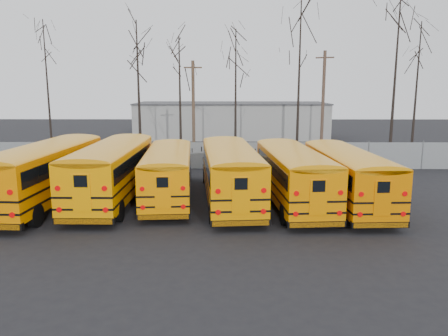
{
  "coord_description": "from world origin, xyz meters",
  "views": [
    {
      "loc": [
        1.49,
        -20.06,
        6.17
      ],
      "look_at": [
        1.32,
        3.9,
        1.6
      ],
      "focal_mm": 35.0,
      "sensor_mm": 36.0,
      "label": 1
    }
  ],
  "objects_px": {
    "bus_a": "(46,169)",
    "utility_pole_right": "(323,101)",
    "bus_b": "(113,167)",
    "utility_pole_left": "(193,111)",
    "bus_c": "(168,169)",
    "bus_f": "(346,172)",
    "bus_d": "(230,169)",
    "bus_e": "(292,171)"
  },
  "relations": [
    {
      "from": "bus_a",
      "to": "bus_c",
      "type": "bearing_deg",
      "value": 12.01
    },
    {
      "from": "bus_a",
      "to": "bus_e",
      "type": "bearing_deg",
      "value": 3.74
    },
    {
      "from": "bus_a",
      "to": "bus_d",
      "type": "bearing_deg",
      "value": 5.48
    },
    {
      "from": "bus_b",
      "to": "utility_pole_left",
      "type": "bearing_deg",
      "value": 74.83
    },
    {
      "from": "bus_e",
      "to": "utility_pole_right",
      "type": "distance_m",
      "value": 18.59
    },
    {
      "from": "bus_c",
      "to": "bus_e",
      "type": "xyz_separation_m",
      "value": [
        6.56,
        -0.86,
        0.08
      ]
    },
    {
      "from": "bus_b",
      "to": "bus_d",
      "type": "relative_size",
      "value": 1.02
    },
    {
      "from": "bus_d",
      "to": "bus_f",
      "type": "height_order",
      "value": "bus_d"
    },
    {
      "from": "bus_c",
      "to": "bus_f",
      "type": "bearing_deg",
      "value": -10.29
    },
    {
      "from": "bus_c",
      "to": "bus_b",
      "type": "bearing_deg",
      "value": -179.04
    },
    {
      "from": "bus_e",
      "to": "utility_pole_left",
      "type": "height_order",
      "value": "utility_pole_left"
    },
    {
      "from": "bus_a",
      "to": "utility_pole_right",
      "type": "height_order",
      "value": "utility_pole_right"
    },
    {
      "from": "bus_d",
      "to": "bus_e",
      "type": "bearing_deg",
      "value": -9.61
    },
    {
      "from": "bus_f",
      "to": "bus_d",
      "type": "bearing_deg",
      "value": 173.48
    },
    {
      "from": "bus_e",
      "to": "bus_f",
      "type": "distance_m",
      "value": 2.77
    },
    {
      "from": "bus_f",
      "to": "utility_pole_left",
      "type": "distance_m",
      "value": 15.91
    },
    {
      "from": "bus_a",
      "to": "bus_b",
      "type": "xyz_separation_m",
      "value": [
        3.31,
        0.68,
        -0.03
      ]
    },
    {
      "from": "bus_f",
      "to": "bus_c",
      "type": "bearing_deg",
      "value": 171.11
    },
    {
      "from": "bus_d",
      "to": "utility_pole_right",
      "type": "xyz_separation_m",
      "value": [
        8.5,
        17.32,
        2.89
      ]
    },
    {
      "from": "bus_b",
      "to": "bus_e",
      "type": "bearing_deg",
      "value": -3.29
    },
    {
      "from": "bus_a",
      "to": "utility_pole_right",
      "type": "xyz_separation_m",
      "value": [
        18.05,
        17.67,
        2.8
      ]
    },
    {
      "from": "bus_d",
      "to": "bus_f",
      "type": "bearing_deg",
      "value": -8.4
    },
    {
      "from": "bus_e",
      "to": "bus_f",
      "type": "xyz_separation_m",
      "value": [
        2.77,
        -0.1,
        -0.03
      ]
    },
    {
      "from": "bus_c",
      "to": "utility_pole_right",
      "type": "height_order",
      "value": "utility_pole_right"
    },
    {
      "from": "bus_b",
      "to": "bus_d",
      "type": "xyz_separation_m",
      "value": [
        6.25,
        -0.32,
        -0.06
      ]
    },
    {
      "from": "bus_b",
      "to": "bus_c",
      "type": "height_order",
      "value": "bus_b"
    },
    {
      "from": "bus_f",
      "to": "utility_pole_right",
      "type": "xyz_separation_m",
      "value": [
        2.5,
        17.69,
        2.97
      ]
    },
    {
      "from": "bus_b",
      "to": "utility_pole_right",
      "type": "relative_size",
      "value": 1.26
    },
    {
      "from": "bus_b",
      "to": "utility_pole_left",
      "type": "relative_size",
      "value": 1.43
    },
    {
      "from": "bus_b",
      "to": "utility_pole_right",
      "type": "distance_m",
      "value": 22.68
    },
    {
      "from": "utility_pole_right",
      "to": "utility_pole_left",
      "type": "bearing_deg",
      "value": -134.33
    },
    {
      "from": "bus_e",
      "to": "bus_a",
      "type": "bearing_deg",
      "value": 175.91
    },
    {
      "from": "bus_f",
      "to": "utility_pole_left",
      "type": "xyz_separation_m",
      "value": [
        -8.86,
        12.99,
        2.4
      ]
    },
    {
      "from": "bus_e",
      "to": "bus_f",
      "type": "relative_size",
      "value": 1.02
    },
    {
      "from": "bus_a",
      "to": "bus_f",
      "type": "height_order",
      "value": "bus_a"
    },
    {
      "from": "utility_pole_left",
      "to": "utility_pole_right",
      "type": "bearing_deg",
      "value": 20.0
    },
    {
      "from": "bus_a",
      "to": "bus_d",
      "type": "height_order",
      "value": "bus_a"
    },
    {
      "from": "bus_b",
      "to": "utility_pole_left",
      "type": "distance_m",
      "value": 12.96
    },
    {
      "from": "bus_a",
      "to": "utility_pole_right",
      "type": "bearing_deg",
      "value": 47.74
    },
    {
      "from": "bus_f",
      "to": "utility_pole_left",
      "type": "relative_size",
      "value": 1.33
    },
    {
      "from": "bus_c",
      "to": "utility_pole_right",
      "type": "bearing_deg",
      "value": 50.35
    },
    {
      "from": "utility_pole_right",
      "to": "bus_e",
      "type": "bearing_deg",
      "value": -83.45
    }
  ]
}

